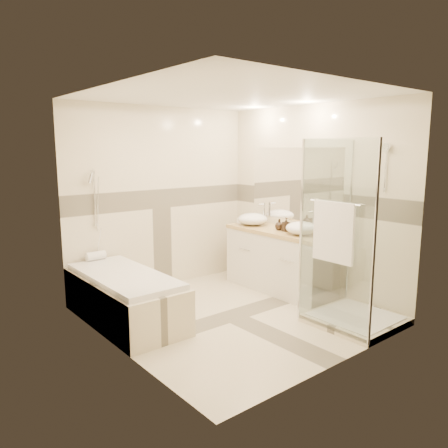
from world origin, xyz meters
TOP-DOWN VIEW (x-y plane):
  - room at (0.06, 0.01)m, footprint 2.82×3.02m
  - bathtub at (-1.02, 0.65)m, footprint 0.75×1.70m
  - vanity at (1.12, 0.30)m, footprint 0.58×1.62m
  - shower_enclosure at (0.83, -0.97)m, footprint 0.96×0.93m
  - vessel_sink_near at (1.10, 0.83)m, footprint 0.43×0.43m
  - vessel_sink_far at (1.10, -0.10)m, footprint 0.42×0.42m
  - faucet_near at (1.32, 0.83)m, footprint 0.12×0.03m
  - faucet_far at (1.32, -0.10)m, footprint 0.12×0.03m
  - amenity_bottle_a at (1.10, 0.18)m, footprint 0.10×0.10m
  - amenity_bottle_b at (1.10, 0.30)m, footprint 0.14×0.14m
  - folded_towels at (1.10, 0.98)m, footprint 0.16×0.23m
  - rolled_towel at (-1.02, 1.41)m, footprint 0.24×0.11m

SIDE VIEW (x-z plane):
  - bathtub at x=-1.02m, z-range 0.03..0.59m
  - vanity at x=1.12m, z-range 0.00..0.85m
  - shower_enclosure at x=0.83m, z-range -0.51..1.53m
  - rolled_towel at x=-1.02m, z-range 0.56..0.67m
  - folded_towels at x=1.10m, z-range 0.85..0.92m
  - amenity_bottle_b at x=1.10m, z-range 0.85..1.00m
  - vessel_sink_far at x=1.10m, z-range 0.85..1.02m
  - vessel_sink_near at x=1.10m, z-range 0.85..1.02m
  - amenity_bottle_a at x=1.10m, z-range 0.85..1.03m
  - faucet_far at x=1.32m, z-range 0.87..1.17m
  - faucet_near at x=1.32m, z-range 0.87..1.17m
  - room at x=0.06m, z-range 0.00..2.52m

